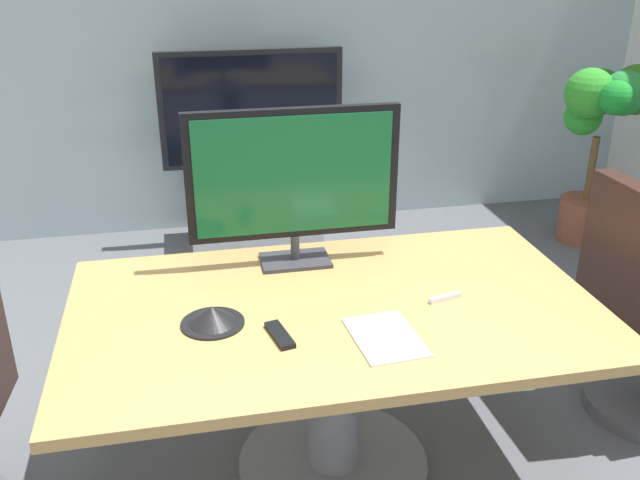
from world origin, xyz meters
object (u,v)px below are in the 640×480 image
Objects in this scene: tv_monitor at (294,178)px; remote_control at (280,335)px; conference_table at (334,350)px; wall_display_unit at (254,179)px; potted_plant at (604,121)px; conference_phone at (212,316)px.

tv_monitor reaches higher than remote_control.
remote_control is at bearing -104.68° from tv_monitor.
conference_table is 0.68m from tv_monitor.
wall_display_unit reaches higher than conference_table.
conference_table is 11.24× the size of remote_control.
wall_display_unit is 2.35m from potted_plant.
potted_plant reaches higher than remote_control.
conference_phone reaches higher than conference_table.
conference_phone is at bearing -144.60° from potted_plant.
tv_monitor is at bearing -91.43° from wall_display_unit.
wall_display_unit is at bearing 80.25° from conference_phone.
conference_table is 0.49m from conference_phone.
wall_display_unit is at bearing 88.57° from tv_monitor.
wall_display_unit reaches higher than conference_phone.
tv_monitor is 3.82× the size of conference_phone.
potted_plant is at bearing 35.40° from conference_phone.
potted_plant is 7.17× the size of remote_control.
remote_control is (-2.46, -2.03, -0.10)m from potted_plant.
conference_table is 2.92m from potted_plant.
wall_display_unit is at bearing 90.66° from conference_table.
tv_monitor is 4.94× the size of remote_control.
remote_control is at bearing -141.81° from conference_table.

